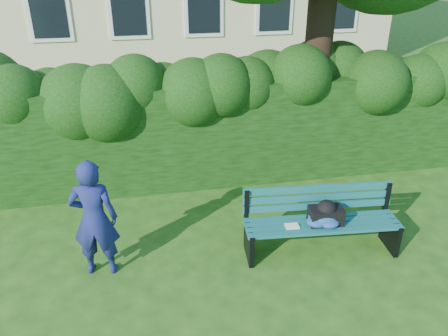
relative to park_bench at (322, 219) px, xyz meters
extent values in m
plane|color=#214B14|center=(-1.16, 0.28, -0.50)|extent=(80.00, 80.00, 0.00)
cube|color=white|center=(-4.76, 10.26, 1.50)|extent=(1.30, 0.08, 1.60)
cube|color=black|center=(-4.76, 10.22, 1.50)|extent=(1.05, 0.04, 1.35)
cube|color=white|center=(-2.36, 10.26, 1.50)|extent=(1.30, 0.08, 1.60)
cube|color=black|center=(-2.36, 10.22, 1.50)|extent=(1.05, 0.04, 1.35)
cube|color=white|center=(0.04, 10.26, 1.50)|extent=(1.30, 0.08, 1.60)
cube|color=black|center=(0.04, 10.22, 1.50)|extent=(1.05, 0.04, 1.35)
cube|color=white|center=(2.44, 10.26, 1.50)|extent=(1.30, 0.08, 1.60)
cube|color=black|center=(2.44, 10.22, 1.50)|extent=(1.05, 0.04, 1.35)
cube|color=white|center=(4.84, 10.26, 1.50)|extent=(1.30, 0.08, 1.60)
cube|color=black|center=(4.84, 10.22, 1.50)|extent=(1.05, 0.04, 1.35)
cube|color=black|center=(-1.16, 2.48, 0.40)|extent=(10.00, 1.00, 1.80)
cylinder|color=black|center=(0.83, 2.58, 1.85)|extent=(0.47, 0.47, 4.70)
cube|color=#11574F|center=(-0.02, -0.22, -0.05)|extent=(2.08, 0.28, 0.04)
cube|color=#11574F|center=(-0.01, -0.10, -0.05)|extent=(2.08, 0.28, 0.04)
cube|color=#11574F|center=(0.00, 0.02, -0.05)|extent=(2.08, 0.28, 0.04)
cube|color=#11574F|center=(0.01, 0.14, -0.05)|extent=(2.08, 0.28, 0.04)
cube|color=#11574F|center=(0.01, 0.22, 0.08)|extent=(2.07, 0.22, 0.10)
cube|color=#11574F|center=(0.02, 0.23, 0.21)|extent=(2.07, 0.22, 0.10)
cube|color=#11574F|center=(0.02, 0.24, 0.34)|extent=(2.07, 0.22, 0.10)
cube|color=black|center=(-0.99, 0.04, -0.28)|extent=(0.10, 0.50, 0.44)
cube|color=black|center=(-0.97, 0.30, 0.15)|extent=(0.07, 0.07, 0.45)
cube|color=black|center=(-1.00, -0.01, -0.06)|extent=(0.10, 0.42, 0.05)
cube|color=black|center=(0.97, -0.13, -0.28)|extent=(0.10, 0.50, 0.44)
cube|color=black|center=(1.00, 0.13, 0.15)|extent=(0.07, 0.07, 0.45)
cube|color=black|center=(0.97, -0.18, -0.06)|extent=(0.10, 0.42, 0.05)
cube|color=white|center=(-0.44, -0.06, -0.02)|extent=(0.19, 0.15, 0.02)
cube|color=black|center=(0.02, -0.05, 0.08)|extent=(0.46, 0.29, 0.22)
imported|color=navy|center=(-2.93, 0.14, 0.28)|extent=(0.62, 0.44, 1.57)
camera|label=1|loc=(-2.25, -4.58, 3.19)|focal=35.00mm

